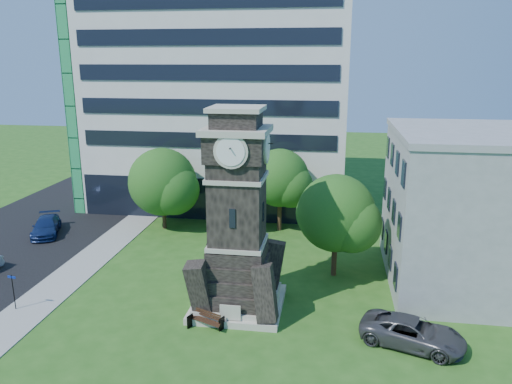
% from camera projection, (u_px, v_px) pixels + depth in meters
% --- Properties ---
extents(ground, '(160.00, 160.00, 0.00)m').
position_uv_depth(ground, '(182.00, 319.00, 29.28)').
color(ground, '#255618').
rests_on(ground, ground).
extents(sidewalk, '(3.00, 70.00, 0.06)m').
position_uv_depth(sidewalk, '(74.00, 273.00, 35.45)').
color(sidewalk, gray).
rests_on(sidewalk, ground).
extents(clock_tower, '(5.40, 5.40, 12.22)m').
position_uv_depth(clock_tower, '(238.00, 225.00, 29.38)').
color(clock_tower, beige).
rests_on(clock_tower, ground).
extents(office_tall, '(26.20, 15.11, 28.60)m').
position_uv_depth(office_tall, '(221.00, 64.00, 50.75)').
color(office_tall, silver).
rests_on(office_tall, ground).
extents(office_low, '(15.20, 12.20, 10.40)m').
position_uv_depth(office_low, '(509.00, 210.00, 32.62)').
color(office_low, '#9FA2A5').
rests_on(office_low, ground).
extents(car_street_north, '(3.84, 5.46, 1.47)m').
position_uv_depth(car_street_north, '(46.00, 226.00, 43.21)').
color(car_street_north, navy).
rests_on(car_street_north, ground).
extents(car_east_lot, '(5.95, 4.14, 1.51)m').
position_uv_depth(car_east_lot, '(413.00, 333.00, 26.40)').
color(car_east_lot, '#444448').
rests_on(car_east_lot, ground).
extents(park_bench, '(1.95, 0.52, 1.01)m').
position_uv_depth(park_bench, '(206.00, 319.00, 28.16)').
color(park_bench, black).
rests_on(park_bench, ground).
extents(street_sign, '(0.55, 0.05, 2.29)m').
position_uv_depth(street_sign, '(13.00, 288.00, 29.99)').
color(street_sign, black).
rests_on(street_sign, ground).
extents(tree_nw, '(6.58, 5.98, 7.29)m').
position_uv_depth(tree_nw, '(163.00, 184.00, 43.90)').
color(tree_nw, '#332114').
rests_on(tree_nw, ground).
extents(tree_nc, '(4.50, 4.09, 5.91)m').
position_uv_depth(tree_nc, '(233.00, 190.00, 43.33)').
color(tree_nc, '#332114').
rests_on(tree_nc, ground).
extents(tree_ne, '(5.58, 5.07, 7.33)m').
position_uv_depth(tree_ne, '(281.00, 180.00, 43.26)').
color(tree_ne, '#332114').
rests_on(tree_ne, ground).
extents(tree_east, '(5.88, 5.35, 7.26)m').
position_uv_depth(tree_east, '(337.00, 216.00, 34.11)').
color(tree_east, '#332114').
rests_on(tree_east, ground).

